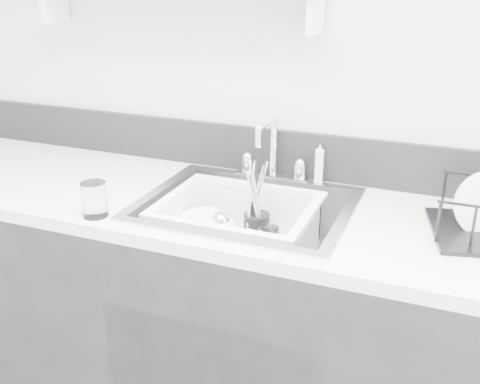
% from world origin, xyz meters
% --- Properties ---
extents(counter_run, '(3.20, 0.62, 0.92)m').
position_xyz_m(counter_run, '(0.00, 1.19, 0.46)').
color(counter_run, black).
rests_on(counter_run, ground).
extents(backsplash, '(3.20, 0.02, 0.16)m').
position_xyz_m(backsplash, '(0.00, 1.49, 1.00)').
color(backsplash, black).
rests_on(backsplash, counter_run).
extents(sink, '(0.64, 0.52, 0.20)m').
position_xyz_m(sink, '(0.00, 1.19, 0.83)').
color(sink, silver).
rests_on(sink, counter_run).
extents(faucet, '(0.26, 0.18, 0.23)m').
position_xyz_m(faucet, '(0.00, 1.44, 0.98)').
color(faucet, silver).
rests_on(faucet, counter_run).
extents(side_sprayer, '(0.03, 0.03, 0.14)m').
position_xyz_m(side_sprayer, '(0.16, 1.44, 0.99)').
color(side_sprayer, white).
rests_on(side_sprayer, counter_run).
extents(wash_tub, '(0.47, 0.38, 0.18)m').
position_xyz_m(wash_tub, '(-0.02, 1.17, 0.84)').
color(wash_tub, white).
rests_on(wash_tub, sink).
extents(plate_stack, '(0.25, 0.24, 0.10)m').
position_xyz_m(plate_stack, '(-0.12, 1.16, 0.79)').
color(plate_stack, white).
rests_on(plate_stack, wash_tub).
extents(utensil_cup, '(0.08, 0.08, 0.28)m').
position_xyz_m(utensil_cup, '(0.02, 1.24, 0.83)').
color(utensil_cup, black).
rests_on(utensil_cup, wash_tub).
extents(ladle, '(0.29, 0.21, 0.08)m').
position_xyz_m(ladle, '(-0.04, 1.20, 0.81)').
color(ladle, silver).
rests_on(ladle, wash_tub).
extents(tumbler_in_tub, '(0.08, 0.08, 0.09)m').
position_xyz_m(tumbler_in_tub, '(0.08, 1.19, 0.81)').
color(tumbler_in_tub, white).
rests_on(tumbler_in_tub, wash_tub).
extents(tumbler_counter, '(0.10, 0.10, 0.10)m').
position_xyz_m(tumbler_counter, '(-0.38, 0.95, 0.97)').
color(tumbler_counter, white).
rests_on(tumbler_counter, counter_run).
extents(bowl_small, '(0.13, 0.13, 0.03)m').
position_xyz_m(bowl_small, '(0.08, 1.13, 0.78)').
color(bowl_small, white).
rests_on(bowl_small, wash_tub).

